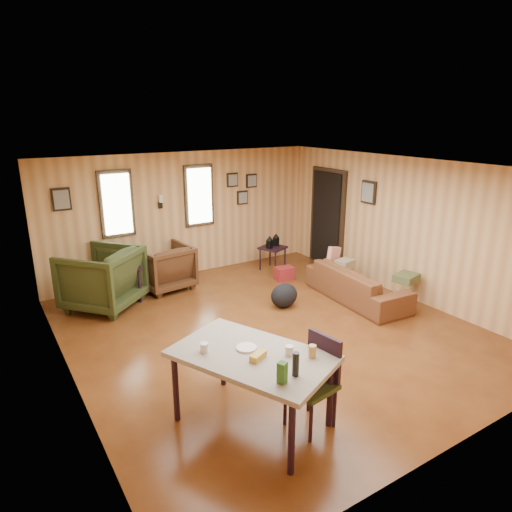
{
  "coord_description": "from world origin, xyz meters",
  "views": [
    {
      "loc": [
        -3.44,
        -5.08,
        3.08
      ],
      "look_at": [
        0.0,
        0.4,
        1.05
      ],
      "focal_mm": 32.0,
      "sensor_mm": 36.0,
      "label": 1
    }
  ],
  "objects": [
    {
      "name": "recliner_brown",
      "position": [
        -0.67,
        2.44,
        0.45
      ],
      "size": [
        0.96,
        0.92,
        0.9
      ],
      "primitive_type": "imported",
      "rotation": [
        0.0,
        0.0,
        3.26
      ],
      "color": "#462815",
      "rests_on": "ground"
    },
    {
      "name": "cooler",
      "position": [
        1.44,
        1.66,
        0.12
      ],
      "size": [
        0.37,
        0.28,
        0.25
      ],
      "rotation": [
        0.0,
        0.0,
        -0.1
      ],
      "color": "maroon",
      "rests_on": "ground"
    },
    {
      "name": "dining_chair",
      "position": [
        -0.79,
        -2.0,
        0.54
      ],
      "size": [
        0.5,
        0.5,
        0.97
      ],
      "rotation": [
        0.0,
        0.0,
        0.15
      ],
      "color": "#2F3919",
      "rests_on": "ground"
    },
    {
      "name": "side_table",
      "position": [
        1.59,
        2.29,
        0.5
      ],
      "size": [
        0.6,
        0.6,
        0.74
      ],
      "rotation": [
        0.0,
        0.0,
        0.4
      ],
      "color": "black",
      "rests_on": "ground"
    },
    {
      "name": "backpack",
      "position": [
        0.67,
        0.59,
        0.2
      ],
      "size": [
        0.49,
        0.38,
        0.41
      ],
      "rotation": [
        0.0,
        0.0,
        -0.06
      ],
      "color": "black",
      "rests_on": "ground"
    },
    {
      "name": "sofa",
      "position": [
        1.91,
        0.18,
        0.38
      ],
      "size": [
        0.72,
        2.01,
        0.77
      ],
      "primitive_type": "imported",
      "rotation": [
        0.0,
        0.0,
        1.5
      ],
      "color": "brown",
      "rests_on": "ground"
    },
    {
      "name": "end_table",
      "position": [
        -1.49,
        2.32,
        0.44
      ],
      "size": [
        0.71,
        0.67,
        0.78
      ],
      "rotation": [
        0.0,
        0.0,
        -0.2
      ],
      "color": "black",
      "rests_on": "ground"
    },
    {
      "name": "sofa_pillows",
      "position": [
        2.28,
        0.24,
        0.5
      ],
      "size": [
        0.74,
        1.7,
        0.35
      ],
      "rotation": [
        0.0,
        0.0,
        0.22
      ],
      "color": "#4A512D",
      "rests_on": "sofa"
    },
    {
      "name": "recliner_green",
      "position": [
        -1.85,
        2.18,
        0.55
      ],
      "size": [
        1.46,
        1.46,
        1.1
      ],
      "primitive_type": "imported",
      "rotation": [
        0.0,
        0.0,
        -2.43
      ],
      "color": "#2F3919",
      "rests_on": "ground"
    },
    {
      "name": "dining_table",
      "position": [
        -1.33,
        -1.67,
        0.73
      ],
      "size": [
        1.51,
        1.82,
        1.03
      ],
      "rotation": [
        0.0,
        0.0,
        0.43
      ],
      "color": "gray",
      "rests_on": "ground"
    },
    {
      "name": "room",
      "position": [
        0.17,
        0.27,
        1.21
      ],
      "size": [
        5.54,
        6.04,
        2.44
      ],
      "color": "brown",
      "rests_on": "ground"
    }
  ]
}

